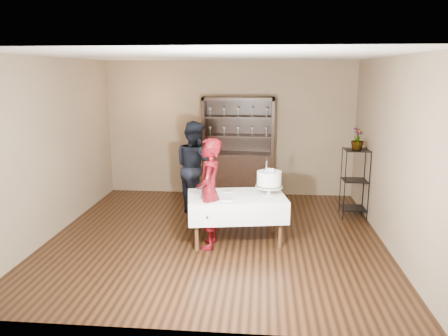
{
  "coord_description": "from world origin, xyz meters",
  "views": [
    {
      "loc": [
        0.7,
        -6.28,
        2.48
      ],
      "look_at": [
        0.11,
        0.1,
        1.06
      ],
      "focal_mm": 35.0,
      "sensor_mm": 36.0,
      "label": 1
    }
  ],
  "objects": [
    {
      "name": "wall_left",
      "position": [
        -2.5,
        0.0,
        1.35
      ],
      "size": [
        0.02,
        5.0,
        2.7
      ],
      "primitive_type": "cube",
      "color": "brown",
      "rests_on": "floor"
    },
    {
      "name": "ceiling",
      "position": [
        0.0,
        0.0,
        2.7
      ],
      "size": [
        5.0,
        5.0,
        0.0
      ],
      "primitive_type": "plane",
      "rotation": [
        3.14,
        0.0,
        0.0
      ],
      "color": "silver",
      "rests_on": "back_wall"
    },
    {
      "name": "cake_table",
      "position": [
        0.31,
        -0.12,
        0.54
      ],
      "size": [
        1.54,
        1.1,
        0.71
      ],
      "rotation": [
        0.0,
        0.0,
        0.17
      ],
      "color": "white",
      "rests_on": "floor"
    },
    {
      "name": "wall_right",
      "position": [
        2.5,
        0.0,
        1.35
      ],
      "size": [
        0.02,
        5.0,
        2.7
      ],
      "primitive_type": "cube",
      "color": "brown",
      "rests_on": "floor"
    },
    {
      "name": "back_wall",
      "position": [
        0.0,
        2.5,
        1.35
      ],
      "size": [
        5.0,
        0.02,
        2.7
      ],
      "primitive_type": "cube",
      "color": "brown",
      "rests_on": "floor"
    },
    {
      "name": "china_hutch",
      "position": [
        0.2,
        2.25,
        0.66
      ],
      "size": [
        1.4,
        0.48,
        2.0
      ],
      "color": "black",
      "rests_on": "floor"
    },
    {
      "name": "plate_far",
      "position": [
        0.17,
        0.08,
        0.71
      ],
      "size": [
        0.2,
        0.2,
        0.01
      ],
      "primitive_type": "cylinder",
      "rotation": [
        0.0,
        0.0,
        0.24
      ],
      "color": "silver",
      "rests_on": "cake_table"
    },
    {
      "name": "woman",
      "position": [
        -0.05,
        -0.37,
        0.79
      ],
      "size": [
        0.38,
        0.58,
        1.59
      ],
      "primitive_type": "imported",
      "rotation": [
        0.0,
        0.0,
        -1.58
      ],
      "color": "#380505",
      "rests_on": "floor"
    },
    {
      "name": "plant_etagere",
      "position": [
        2.28,
        1.2,
        0.65
      ],
      "size": [
        0.42,
        0.42,
        1.2
      ],
      "color": "black",
      "rests_on": "floor"
    },
    {
      "name": "man",
      "position": [
        -0.5,
        1.18,
        0.83
      ],
      "size": [
        0.99,
        1.02,
        1.65
      ],
      "primitive_type": "imported",
      "rotation": [
        0.0,
        0.0,
        2.24
      ],
      "color": "black",
      "rests_on": "floor"
    },
    {
      "name": "plate_near",
      "position": [
        0.2,
        -0.35,
        0.71
      ],
      "size": [
        0.2,
        0.2,
        0.01
      ],
      "primitive_type": "cylinder",
      "rotation": [
        0.0,
        0.0,
        -0.02
      ],
      "color": "silver",
      "rests_on": "cake_table"
    },
    {
      "name": "floor",
      "position": [
        0.0,
        0.0,
        0.0
      ],
      "size": [
        5.0,
        5.0,
        0.0
      ],
      "primitive_type": "plane",
      "color": "black",
      "rests_on": "ground"
    },
    {
      "name": "cake",
      "position": [
        0.79,
        -0.03,
        0.93
      ],
      "size": [
        0.4,
        0.4,
        0.55
      ],
      "rotation": [
        0.0,
        0.0,
        -0.14
      ],
      "color": "silver",
      "rests_on": "cake_table"
    },
    {
      "name": "potted_plant",
      "position": [
        2.27,
        1.16,
        1.37
      ],
      "size": [
        0.3,
        0.3,
        0.37
      ],
      "primitive_type": "imported",
      "rotation": [
        0.0,
        0.0,
        0.78
      ],
      "color": "#3F642F",
      "rests_on": "plant_etagere"
    }
  ]
}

